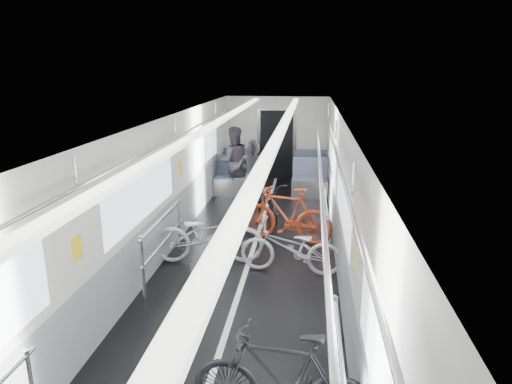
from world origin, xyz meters
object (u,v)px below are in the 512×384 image
at_px(bike_left_far, 208,235).
at_px(bike_right_mid, 291,248).
at_px(bike_right_far, 286,215).
at_px(person_standing, 253,179).
at_px(bike_aisle, 268,200).
at_px(bike_right_near, 282,381).
at_px(person_seated, 234,161).

bearing_deg(bike_left_far, bike_right_mid, -107.09).
xyz_separation_m(bike_left_far, bike_right_far, (1.26, 1.11, 0.05)).
height_order(bike_left_far, person_standing, person_standing).
bearing_deg(bike_aisle, bike_right_far, -88.81).
bearing_deg(bike_right_mid, person_standing, -155.63).
relative_size(bike_right_mid, bike_right_far, 0.91).
bearing_deg(bike_left_far, bike_right_far, -55.19).
height_order(bike_right_near, bike_right_far, bike_right_far).
height_order(bike_right_near, person_seated, person_seated).
distance_m(bike_right_far, person_seated, 3.49).
xyz_separation_m(bike_right_near, bike_aisle, (-0.69, 5.98, -0.07)).
bearing_deg(person_seated, bike_left_far, 75.89).
relative_size(bike_left_far, bike_right_mid, 1.15).
relative_size(bike_aisle, person_seated, 0.94).
height_order(bike_right_near, bike_right_mid, bike_right_near).
bearing_deg(bike_aisle, bike_right_mid, -95.54).
bearing_deg(bike_right_near, bike_aisle, -167.19).
distance_m(bike_aisle, person_standing, 0.57).
xyz_separation_m(person_standing, person_seated, (-0.71, 1.73, 0.02)).
xyz_separation_m(bike_right_mid, bike_aisle, (-0.61, 2.66, 0.01)).
bearing_deg(person_standing, bike_right_near, 95.99).
height_order(bike_right_far, bike_aisle, bike_right_far).
distance_m(bike_left_far, bike_right_far, 1.67).
xyz_separation_m(bike_right_far, person_standing, (-0.82, 1.39, 0.33)).
height_order(bike_right_mid, person_seated, person_seated).
bearing_deg(bike_right_far, person_standing, -135.77).
bearing_deg(person_seated, bike_right_far, 98.29).
bearing_deg(bike_aisle, bike_right_near, -101.85).
relative_size(bike_right_near, person_standing, 0.97).
bearing_deg(person_seated, person_standing, 94.57).
bearing_deg(bike_right_near, person_seated, -161.10).
relative_size(bike_left_far, bike_right_far, 1.05).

